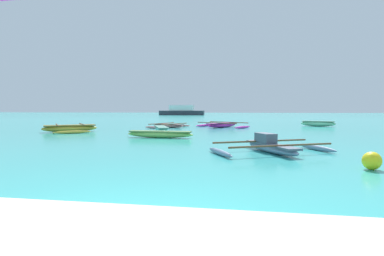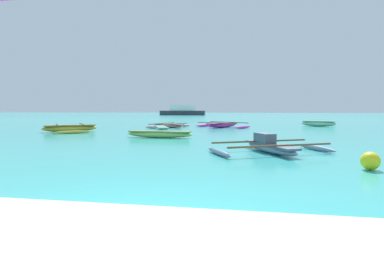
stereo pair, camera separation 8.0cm
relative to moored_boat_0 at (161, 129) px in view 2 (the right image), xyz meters
The scene contains 10 objects.
ground_plane 17.64m from the moored_boat_0, 76.92° to the right, with size 240.00×240.00×0.00m.
moored_boat_0 is the anchor object (origin of this frame).
moored_boat_1 4.50m from the moored_boat_0, 75.86° to the right, with size 3.86×0.74×0.38m.
moored_boat_2 6.40m from the moored_boat_0, 168.46° to the right, with size 3.92×4.15×0.55m.
moored_boat_3 11.35m from the moored_boat_0, 53.97° to the right, with size 4.77×3.76×0.69m.
moored_boat_4 4.69m from the moored_boat_0, 97.65° to the left, with size 3.51×4.29×0.37m.
moored_boat_5 15.26m from the moored_boat_0, 33.94° to the left, with size 3.08×1.64×0.50m.
moored_boat_6 6.87m from the moored_boat_0, 54.37° to the left, with size 4.92×4.33×0.46m.
mooring_buoy_0 15.05m from the moored_boat_0, 53.07° to the right, with size 0.49×0.49×0.49m.
distant_ferry 54.97m from the moored_boat_0, 99.65° to the left, with size 11.36×2.50×2.50m.
Camera 2 is at (1.65, -3.42, 1.63)m, focal length 28.00 mm.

